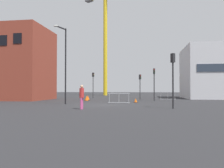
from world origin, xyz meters
TOP-DOWN VIEW (x-y plane):
  - ground at (0.00, 0.00)m, footprint 160.00×160.00m
  - brick_building at (-14.48, 8.24)m, footprint 9.73×7.64m
  - office_block at (15.71, 16.99)m, footprint 11.07×10.04m
  - construction_crane at (-4.98, 30.06)m, footprint 15.11×8.65m
  - streetlamp_tall at (-4.01, 0.26)m, footprint 0.74×1.61m
  - traffic_light_median at (-4.61, 15.17)m, footprint 0.39×0.32m
  - traffic_light_verge at (4.98, 7.93)m, footprint 0.25×0.37m
  - traffic_light_far at (5.95, -3.02)m, footprint 0.36×0.38m
  - traffic_light_corner at (3.13, 11.89)m, footprint 0.36×0.38m
  - pedestrian_walking at (-0.85, -4.54)m, footprint 0.34×0.34m
  - safety_barrier_mid_span at (1.15, 2.29)m, footprint 2.29×0.31m
  - safety_barrier_front at (6.98, 11.19)m, footprint 2.17×0.26m
  - traffic_cone_by_barrier at (-3.87, 8.84)m, footprint 0.65×0.65m
  - traffic_cone_striped at (2.80, 4.27)m, footprint 0.46×0.46m
  - traffic_cone_orange at (-3.59, 7.13)m, footprint 0.64×0.64m

SIDE VIEW (x-z plane):
  - ground at x=0.00m, z-range 0.00..0.00m
  - traffic_cone_striped at x=2.80m, z-range -0.02..0.44m
  - traffic_cone_orange at x=-3.59m, z-range -0.02..0.62m
  - traffic_cone_by_barrier at x=-3.87m, z-range -0.02..0.64m
  - safety_barrier_front at x=6.98m, z-range 0.02..1.10m
  - safety_barrier_mid_span at x=1.15m, z-range 0.02..1.10m
  - pedestrian_walking at x=-0.85m, z-range 0.15..1.96m
  - traffic_light_corner at x=3.13m, z-range 0.64..4.23m
  - traffic_light_verge at x=4.98m, z-range 0.70..4.80m
  - traffic_light_median at x=-4.61m, z-range 0.71..4.91m
  - traffic_light_far at x=5.95m, z-range 0.71..4.96m
  - office_block at x=15.71m, z-range 0.00..8.21m
  - streetlamp_tall at x=-4.01m, z-range 0.65..8.16m
  - brick_building at x=-14.48m, z-range 0.00..9.94m
  - construction_crane at x=-4.98m, z-range 3.73..27.98m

